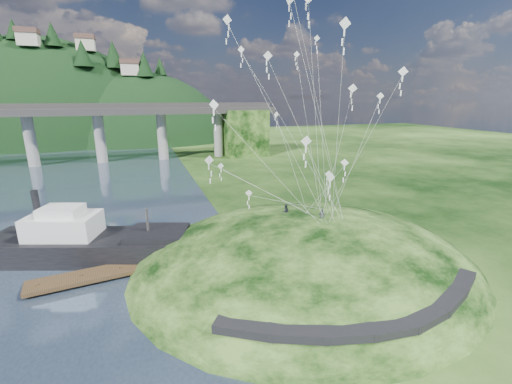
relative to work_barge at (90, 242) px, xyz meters
name	(u,v)px	position (x,y,z in m)	size (l,w,h in m)	color
ground	(235,288)	(12.82, -10.67, -1.87)	(320.00, 320.00, 0.00)	black
grass_hill	(305,278)	(20.82, -8.67, -3.37)	(36.00, 32.00, 13.00)	black
footpath	(377,314)	(20.28, -20.41, 0.22)	(22.29, 5.84, 0.83)	black
bridge	(54,126)	(-13.64, 59.40, 7.84)	(160.00, 11.00, 15.00)	#2D2B2B
far_ridge	(40,162)	(-30.76, 111.50, -9.30)	(153.00, 70.00, 94.50)	black
work_barge	(90,242)	(0.00, 0.00, 0.00)	(22.05, 12.31, 7.46)	black
wooden_dock	(121,269)	(3.07, -4.68, -1.37)	(16.15, 4.85, 1.14)	#392817
kite_flyers	(298,206)	(20.59, -6.83, 3.88)	(3.42, 3.49, 1.79)	#23262E
kite_swarm	(292,93)	(18.66, -8.83, 14.97)	(18.54, 17.58, 19.29)	white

